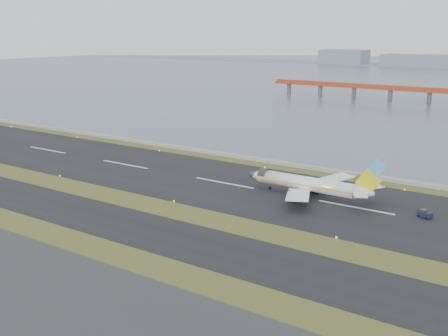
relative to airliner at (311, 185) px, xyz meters
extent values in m
plane|color=#364719|center=(-26.69, -31.87, -3.46)|extent=(1000.00, 1000.00, 0.00)
cube|color=black|center=(-26.69, -43.87, -3.41)|extent=(1000.00, 18.00, 0.10)
cube|color=black|center=(-26.69, -1.87, -3.41)|extent=(1000.00, 45.00, 0.10)
cube|color=gray|center=(-26.69, 28.13, -2.96)|extent=(1000.00, 2.50, 1.00)
cylinder|color=#4C4C51|center=(-102.69, 218.13, -0.46)|extent=(2.80, 2.80, 7.00)
cube|color=gray|center=(-246.69, 588.13, 5.54)|extent=(60.00, 35.00, 18.00)
cube|color=gray|center=(-146.69, 588.13, 3.54)|extent=(90.00, 35.00, 14.00)
cylinder|color=white|center=(-1.50, 0.00, 0.04)|extent=(28.00, 3.80, 3.80)
cone|color=white|center=(-17.10, 0.00, 0.04)|extent=(3.20, 3.80, 3.80)
cone|color=white|center=(14.70, 0.00, 0.34)|extent=(5.00, 3.80, 3.80)
cube|color=yellow|center=(-1.50, -1.92, 0.04)|extent=(31.00, 0.06, 0.45)
cube|color=yellow|center=(-1.50, 1.92, 0.04)|extent=(31.00, 0.06, 0.45)
cube|color=white|center=(0.70, -8.50, -0.66)|extent=(11.31, 15.89, 1.66)
cube|color=white|center=(0.70, 8.50, -0.66)|extent=(11.31, 15.89, 1.66)
cylinder|color=#333337|center=(-1.00, -6.00, -1.86)|extent=(4.20, 2.10, 2.10)
cylinder|color=#333337|center=(-1.00, 6.00, -1.86)|extent=(4.20, 2.10, 2.10)
cube|color=yellow|center=(15.50, 0.00, 3.24)|extent=(6.80, 0.35, 6.85)
cube|color=#53C0ED|center=(17.40, 0.00, 6.94)|extent=(4.85, 0.37, 4.90)
cube|color=white|center=(15.00, -3.80, 0.84)|extent=(5.64, 6.80, 0.22)
cube|color=white|center=(15.00, 3.80, 0.84)|extent=(5.64, 6.80, 0.22)
cylinder|color=black|center=(-12.50, 0.00, -3.01)|extent=(0.80, 0.28, 0.80)
cylinder|color=black|center=(0.00, -2.80, -2.91)|extent=(1.00, 0.38, 1.00)
cylinder|color=black|center=(0.00, 2.80, -2.91)|extent=(1.00, 0.38, 1.00)
cube|color=#131B35|center=(29.70, 0.04, -2.58)|extent=(3.56, 2.77, 1.18)
cube|color=#333337|center=(29.33, 0.18, -1.79)|extent=(1.81, 1.86, 0.69)
cylinder|color=black|center=(28.41, -0.30, -3.12)|extent=(0.75, 0.52, 0.69)
cylinder|color=black|center=(28.97, 1.16, -3.12)|extent=(0.75, 0.52, 0.69)
cylinder|color=black|center=(30.42, -1.08, -3.12)|extent=(0.75, 0.52, 0.69)
cylinder|color=black|center=(30.98, 0.39, -3.12)|extent=(0.75, 0.52, 0.69)
camera|label=1|loc=(63.44, -129.49, 39.41)|focal=45.00mm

